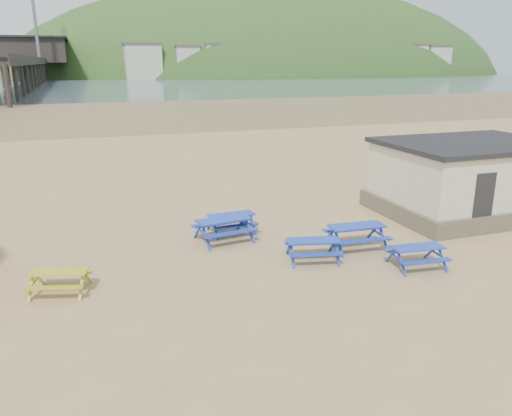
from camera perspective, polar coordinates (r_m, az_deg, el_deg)
name	(u,v)px	position (r m, az deg, el deg)	size (l,w,h in m)	color
ground	(246,248)	(17.83, -1.13, -4.65)	(400.00, 400.00, 0.00)	tan
wet_sand	(118,111)	(71.27, -15.50, 10.68)	(400.00, 400.00, 0.00)	olive
sea	(90,81)	(185.98, -18.42, 13.63)	(400.00, 400.00, 0.00)	#495C69
picnic_table_blue_a	(231,223)	(19.38, -2.82, -1.74)	(1.83, 1.50, 0.74)	#1815A5
picnic_table_blue_b	(224,230)	(18.51, -3.68, -2.48)	(2.20, 1.86, 0.84)	#1815A5
picnic_table_blue_d	(313,250)	(16.79, 6.50, -4.78)	(2.01, 1.76, 0.73)	#1815A5
picnic_table_blue_e	(417,257)	(16.98, 17.90, -5.31)	(1.81, 1.51, 0.70)	#1815A5
picnic_table_blue_f	(356,236)	(18.15, 11.40, -3.19)	(2.10, 1.75, 0.83)	#1815A5
picnic_table_yellow	(60,282)	(15.51, -21.52, -7.84)	(1.89, 1.67, 0.67)	#AAAA11
amenity_block	(468,178)	(23.51, 23.11, 3.21)	(7.40, 5.40, 3.15)	#665B4C
pier	(33,64)	(194.45, -24.12, 14.77)	(24.00, 220.00, 39.29)	black
headland_town	(271,94)	(263.80, 1.73, 12.86)	(264.00, 144.00, 108.00)	#2D4C1E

